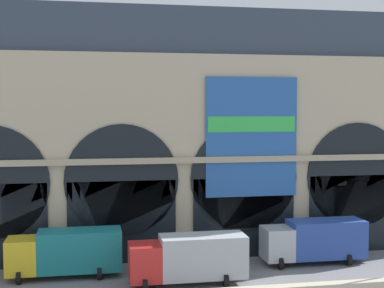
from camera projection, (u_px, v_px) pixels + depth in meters
ground_plane at (197, 281)px, 35.82m from camera, size 200.00×200.00×0.00m
station_building at (179, 135)px, 42.72m from camera, size 47.46×5.73×18.80m
box_truck_midwest at (66, 252)px, 36.53m from camera, size 7.50×2.91×3.12m
box_truck_center at (189, 258)px, 35.07m from camera, size 7.50×2.91×3.12m
box_truck_mideast at (314, 240)px, 39.80m from camera, size 7.50×2.91×3.12m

